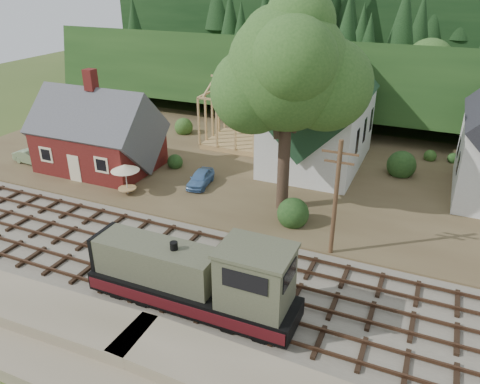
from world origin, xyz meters
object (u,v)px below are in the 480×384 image
at_px(car_green, 32,157).
at_px(patio_set, 125,169).
at_px(locomotive, 199,280).
at_px(car_blue, 201,178).

xyz_separation_m(car_green, patio_set, (12.20, -1.88, 1.54)).
distance_m(locomotive, patio_set, 15.91).
height_order(locomotive, patio_set, locomotive).
xyz_separation_m(locomotive, car_blue, (-7.45, 14.12, -1.12)).
relative_size(car_green, patio_set, 1.53).
bearing_deg(locomotive, car_green, 153.57).
xyz_separation_m(locomotive, patio_set, (-12.17, 10.23, 0.42)).
distance_m(car_blue, patio_set, 6.31).
distance_m(car_green, patio_set, 12.44).
height_order(locomotive, car_green, locomotive).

